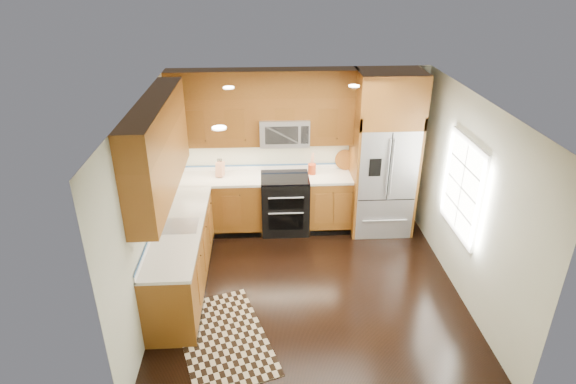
{
  "coord_description": "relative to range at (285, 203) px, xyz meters",
  "views": [
    {
      "loc": [
        -0.58,
        -5.27,
        4.07
      ],
      "look_at": [
        -0.26,
        0.6,
        1.2
      ],
      "focal_mm": 30.0,
      "sensor_mm": 36.0,
      "label": 1
    }
  ],
  "objects": [
    {
      "name": "base_cabinets",
      "position": [
        -0.98,
        -0.77,
        -0.02
      ],
      "size": [
        2.85,
        3.0,
        0.9
      ],
      "color": "brown",
      "rests_on": "ground"
    },
    {
      "name": "sink_faucet",
      "position": [
        -1.48,
        -1.44,
        0.52
      ],
      "size": [
        0.54,
        0.44,
        0.37
      ],
      "color": "#B2B2B7",
      "rests_on": "countertop"
    },
    {
      "name": "wall_right",
      "position": [
        2.25,
        -1.67,
        0.83
      ],
      "size": [
        0.02,
        4.0,
        2.6
      ],
      "primitive_type": "cube",
      "color": "beige",
      "rests_on": "ground"
    },
    {
      "name": "ground",
      "position": [
        0.25,
        -1.67,
        -0.47
      ],
      "size": [
        4.0,
        4.0,
        0.0
      ],
      "primitive_type": "plane",
      "color": "black",
      "rests_on": "ground"
    },
    {
      "name": "knife_block",
      "position": [
        -1.02,
        0.1,
        0.59
      ],
      "size": [
        0.14,
        0.17,
        0.3
      ],
      "color": "tan",
      "rests_on": "countertop"
    },
    {
      "name": "utensil_crock",
      "position": [
        0.44,
        0.1,
        0.59
      ],
      "size": [
        0.14,
        0.14,
        0.36
      ],
      "color": "#A23413",
      "rests_on": "countertop"
    },
    {
      "name": "wall_left",
      "position": [
        -1.75,
        -1.67,
        0.83
      ],
      "size": [
        0.02,
        4.0,
        2.6
      ],
      "primitive_type": "cube",
      "color": "beige",
      "rests_on": "ground"
    },
    {
      "name": "microwave",
      "position": [
        -0.0,
        0.13,
        1.19
      ],
      "size": [
        0.76,
        0.4,
        0.42
      ],
      "color": "#B2B2B7",
      "rests_on": "ground"
    },
    {
      "name": "refrigerator",
      "position": [
        1.55,
        -0.04,
        0.83
      ],
      "size": [
        0.98,
        0.75,
        2.6
      ],
      "color": "#B2B2B7",
      "rests_on": "ground"
    },
    {
      "name": "cutting_board",
      "position": [
        1.0,
        0.27,
        0.48
      ],
      "size": [
        0.39,
        0.39,
        0.02
      ],
      "primitive_type": "cylinder",
      "rotation": [
        0.0,
        0.0,
        -0.2
      ],
      "color": "brown",
      "rests_on": "countertop"
    },
    {
      "name": "rug",
      "position": [
        -0.86,
        -2.53,
        -0.46
      ],
      "size": [
        1.41,
        1.82,
        0.01
      ],
      "primitive_type": "cube",
      "rotation": [
        0.0,
        0.0,
        0.31
      ],
      "color": "black",
      "rests_on": "ground"
    },
    {
      "name": "window",
      "position": [
        2.23,
        -1.47,
        0.93
      ],
      "size": [
        0.04,
        1.1,
        1.3
      ],
      "color": "white",
      "rests_on": "ground"
    },
    {
      "name": "upper_cabinets",
      "position": [
        -0.9,
        -0.58,
        1.56
      ],
      "size": [
        2.85,
        3.0,
        1.15
      ],
      "color": "brown",
      "rests_on": "ground"
    },
    {
      "name": "range",
      "position": [
        0.0,
        0.0,
        0.0
      ],
      "size": [
        0.76,
        0.67,
        0.95
      ],
      "color": "black",
      "rests_on": "ground"
    },
    {
      "name": "wall_back",
      "position": [
        0.25,
        0.33,
        0.83
      ],
      "size": [
        4.0,
        0.02,
        2.6
      ],
      "primitive_type": "cube",
      "color": "beige",
      "rests_on": "ground"
    },
    {
      "name": "countertop",
      "position": [
        -0.84,
        -0.65,
        0.45
      ],
      "size": [
        2.86,
        3.01,
        0.04
      ],
      "color": "silver",
      "rests_on": "base_cabinets"
    }
  ]
}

